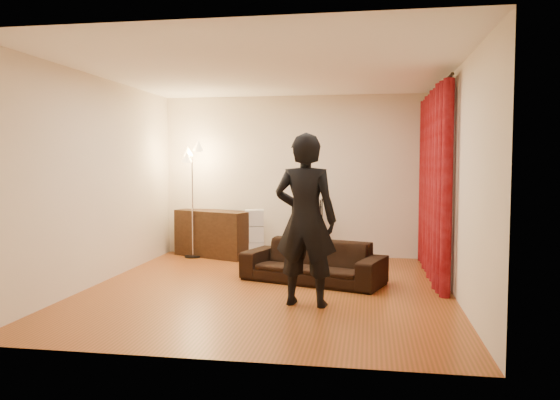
% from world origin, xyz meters
% --- Properties ---
extents(floor, '(5.00, 5.00, 0.00)m').
position_xyz_m(floor, '(0.00, 0.00, 0.00)').
color(floor, brown).
rests_on(floor, ground).
extents(ceiling, '(5.00, 5.00, 0.00)m').
position_xyz_m(ceiling, '(0.00, 0.00, 2.70)').
color(ceiling, white).
rests_on(ceiling, ground).
extents(wall_back, '(5.00, 0.00, 5.00)m').
position_xyz_m(wall_back, '(0.00, 2.50, 1.35)').
color(wall_back, beige).
rests_on(wall_back, ground).
extents(wall_front, '(5.00, 0.00, 5.00)m').
position_xyz_m(wall_front, '(0.00, -2.50, 1.35)').
color(wall_front, beige).
rests_on(wall_front, ground).
extents(wall_left, '(0.00, 5.00, 5.00)m').
position_xyz_m(wall_left, '(-2.25, 0.00, 1.35)').
color(wall_left, beige).
rests_on(wall_left, ground).
extents(wall_right, '(0.00, 5.00, 5.00)m').
position_xyz_m(wall_right, '(2.25, 0.00, 1.35)').
color(wall_right, beige).
rests_on(wall_right, ground).
extents(curtain_rod, '(0.04, 2.65, 0.04)m').
position_xyz_m(curtain_rod, '(2.15, 1.12, 2.58)').
color(curtain_rod, black).
rests_on(curtain_rod, wall_right).
extents(curtain, '(0.22, 2.65, 2.55)m').
position_xyz_m(curtain, '(2.13, 1.12, 1.28)').
color(curtain, maroon).
rests_on(curtain, ground).
extents(sofa, '(1.99, 1.27, 0.54)m').
position_xyz_m(sofa, '(0.51, 0.48, 0.27)').
color(sofa, black).
rests_on(sofa, ground).
extents(person, '(0.75, 0.54, 1.91)m').
position_xyz_m(person, '(0.55, -0.70, 0.95)').
color(person, black).
rests_on(person, ground).
extents(media_cabinet, '(1.42, 0.97, 0.78)m').
position_xyz_m(media_cabinet, '(-1.34, 2.18, 0.39)').
color(media_cabinet, '#331E0F').
rests_on(media_cabinet, ground).
extents(storage_boxes, '(0.36, 0.31, 0.81)m').
position_xyz_m(storage_boxes, '(-0.64, 2.15, 0.40)').
color(storage_boxes, beige).
rests_on(storage_boxes, ground).
extents(wire_shelf, '(0.52, 0.42, 0.99)m').
position_xyz_m(wire_shelf, '(0.25, 2.14, 0.50)').
color(wire_shelf, black).
rests_on(wire_shelf, ground).
extents(floor_lamp, '(0.34, 0.34, 1.86)m').
position_xyz_m(floor_lamp, '(-1.66, 2.03, 0.93)').
color(floor_lamp, silver).
rests_on(floor_lamp, ground).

